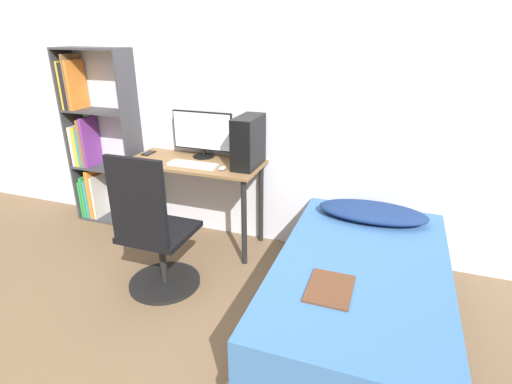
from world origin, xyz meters
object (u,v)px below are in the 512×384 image
Objects in this scene: monitor at (202,133)px; bookshelf at (93,145)px; bed at (359,295)px; office_chair at (155,241)px; pc_tower at (248,142)px; keyboard at (193,165)px.

bookshelf is at bearing -178.59° from monitor.
bookshelf is 3.00× the size of monitor.
monitor is at bearing 1.41° from bookshelf.
bed is (2.62, -0.77, -0.53)m from bookshelf.
office_chair is (1.21, -0.87, -0.35)m from bookshelf.
pc_tower is (0.46, -0.10, -0.01)m from monitor.
bed is at bearing -21.06° from keyboard.
monitor is 0.32m from keyboard.
office_chair is at bearing -35.65° from bookshelf.
pc_tower reaches higher than monitor.
bookshelf is 2.78m from bed.
monitor is at bearing 151.26° from bed.
bed is 4.34× the size of keyboard.
pc_tower is (1.62, -0.07, 0.20)m from bookshelf.
pc_tower is (-1.00, 0.70, 0.72)m from bed.
keyboard is at bearing -82.56° from monitor.
keyboard is at bearing 158.94° from bed.
bed is 3.30× the size of monitor.
bookshelf reaches higher than pc_tower.
office_chair is 0.74m from keyboard.
bed is 4.47× the size of pc_tower.
pc_tower is at bearing -2.65° from bookshelf.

